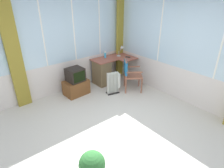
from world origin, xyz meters
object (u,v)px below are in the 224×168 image
Objects in this scene: wooden_armchair at (129,71)px; potted_plant at (92,165)px; desk_lamp at (122,49)px; tv_remote at (128,57)px; spray_bottle at (105,54)px; tv_on_stand at (76,83)px; space_heater at (114,83)px; desk at (103,71)px.

wooden_armchair is 1.76× the size of potted_plant.
tv_remote is (0.05, -0.23, -0.20)m from desk_lamp.
spray_bottle reaches higher than wooden_armchair.
spray_bottle is 0.28× the size of tv_on_stand.
desk_lamp is 1.79m from tv_on_stand.
spray_bottle is at bearing 49.47° from potted_plant.
tv_on_stand is at bearing -170.12° from spray_bottle.
spray_bottle is 3.64m from potted_plant.
potted_plant is (-2.00, -1.92, -0.03)m from space_heater.
spray_bottle is at bearing 67.60° from space_heater.
wooden_armchair is 3.06m from potted_plant.
wooden_armchair is (-0.38, -0.73, -0.41)m from desk_lamp.
desk is 1.00m from tv_on_stand.
spray_bottle is (-0.55, 0.42, 0.09)m from tv_remote.
potted_plant is at bearing -143.77° from wooden_armchair.
desk_lamp is at bearing 74.67° from tv_remote.
tv_remote reaches higher than potted_plant.
tv_remote is at bearing -37.36° from spray_bottle.
wooden_armchair is at bearing -69.44° from desk.
desk is 1.37× the size of wooden_armchair.
wooden_armchair is (-0.43, -0.50, -0.21)m from tv_remote.
potted_plant is at bearing -169.68° from tv_remote.
potted_plant is (-2.89, -2.31, -0.49)m from tv_remote.
desk_lamp reaches higher than tv_remote.
desk_lamp is 2.23× the size of tv_remote.
tv_on_stand reaches higher than potted_plant.
spray_bottle is at bearing 33.88° from desk.
desk is 3.71× the size of desk_lamp.
desk reaches higher than space_heater.
tv_remote is 3.73m from potted_plant.
space_heater is 2.77m from potted_plant.
desk is 0.87m from tv_remote.
spray_bottle reaches higher than tv_on_stand.
space_heater is at bearing 175.32° from tv_remote.
tv_on_stand is at bearing 143.93° from space_heater.
desk is 8.24× the size of tv_remote.
wooden_armchair is at bearing -158.69° from tv_remote.
desk_lamp is at bearing -6.34° from desk.
desk_lamp reaches higher than desk.
tv_remote is at bearing 49.60° from wooden_armchair.
desk is 0.88m from wooden_armchair.
tv_remote is at bearing 23.60° from space_heater.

